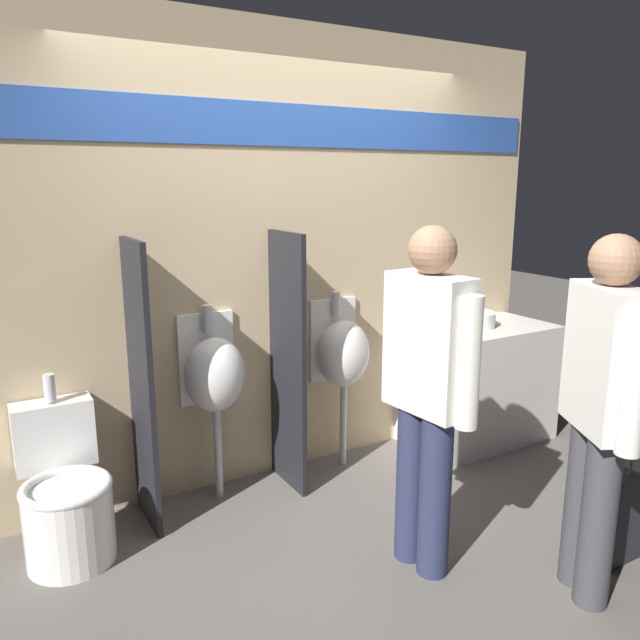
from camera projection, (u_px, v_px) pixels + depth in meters
ground_plane at (335, 504)px, 3.58m from camera, size 16.00×16.00×0.00m
display_wall at (284, 256)px, 3.78m from camera, size 3.84×0.07×2.70m
sink_counter at (478, 384)px, 4.39m from camera, size 1.02×0.57×0.82m
sink_basin at (471, 319)px, 4.32m from camera, size 0.33×0.33×0.24m
cell_phone at (460, 335)px, 4.05m from camera, size 0.07×0.14×0.01m
divider_near_counter at (141, 387)px, 3.24m from camera, size 0.03×0.41×1.53m
divider_mid at (288, 363)px, 3.66m from camera, size 0.03×0.41×1.53m
urinal_near_counter at (214, 374)px, 3.52m from camera, size 0.35×0.28×1.13m
urinal_far at (343, 354)px, 3.94m from camera, size 0.35×0.28×1.13m
toilet at (66, 500)px, 3.04m from camera, size 0.43×0.59×0.88m
person_in_vest at (427, 387)px, 2.83m from camera, size 0.22×0.57×1.63m
person_with_lanyard at (601, 405)px, 2.63m from camera, size 0.35×0.51×1.61m
shopping_bag at (616, 517)px, 3.02m from camera, size 0.26×0.14×0.55m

